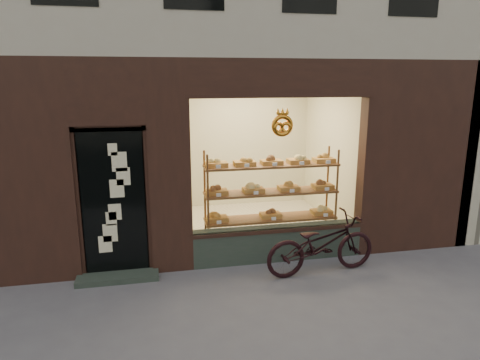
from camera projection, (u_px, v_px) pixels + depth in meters
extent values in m
plane|color=#4F4E55|center=(293.00, 340.00, 4.74)|extent=(90.00, 90.00, 0.00)
cube|color=#27362C|center=(278.00, 243.00, 6.79)|extent=(2.70, 0.25, 0.55)
cube|color=black|center=(114.00, 203.00, 6.05)|extent=(0.90, 0.04, 2.15)
cube|color=#27362C|center=(118.00, 277.00, 6.14)|extent=(1.15, 0.35, 0.08)
torus|color=orange|center=(282.00, 126.00, 6.25)|extent=(0.33, 0.07, 0.33)
cube|color=brown|center=(270.00, 246.00, 7.25)|extent=(2.20, 0.45, 0.04)
cube|color=brown|center=(271.00, 218.00, 7.13)|extent=(2.20, 0.45, 0.03)
cube|color=brown|center=(271.00, 192.00, 7.02)|extent=(2.20, 0.45, 0.04)
cube|color=brown|center=(271.00, 165.00, 6.92)|extent=(2.20, 0.45, 0.04)
cylinder|color=brown|center=(208.00, 208.00, 6.66)|extent=(0.04, 0.04, 1.70)
cylinder|color=brown|center=(336.00, 200.00, 7.09)|extent=(0.04, 0.04, 1.70)
cylinder|color=brown|center=(205.00, 201.00, 7.03)|extent=(0.04, 0.04, 1.70)
cylinder|color=brown|center=(327.00, 194.00, 7.46)|extent=(0.04, 0.04, 1.70)
cube|color=#AF6932|center=(217.00, 219.00, 6.94)|extent=(0.34, 0.24, 0.07)
sphere|color=#AA6024|center=(217.00, 214.00, 6.92)|extent=(0.11, 0.11, 0.11)
cube|color=white|center=(219.00, 222.00, 6.76)|extent=(0.07, 0.01, 0.05)
cube|color=#AF6932|center=(271.00, 215.00, 7.12)|extent=(0.34, 0.24, 0.07)
sphere|color=brown|center=(271.00, 210.00, 7.10)|extent=(0.11, 0.11, 0.11)
cube|color=white|center=(274.00, 219.00, 6.94)|extent=(0.07, 0.01, 0.05)
cube|color=#AF6932|center=(321.00, 212.00, 7.30)|extent=(0.34, 0.24, 0.07)
sphere|color=#E5C16F|center=(322.00, 207.00, 7.28)|extent=(0.11, 0.11, 0.11)
cube|color=white|center=(326.00, 215.00, 7.12)|extent=(0.08, 0.01, 0.05)
cube|color=#AF6932|center=(217.00, 192.00, 6.83)|extent=(0.34, 0.24, 0.07)
sphere|color=brown|center=(217.00, 187.00, 6.81)|extent=(0.11, 0.11, 0.11)
cube|color=white|center=(219.00, 195.00, 6.66)|extent=(0.07, 0.01, 0.06)
cube|color=#AF6932|center=(253.00, 190.00, 6.95)|extent=(0.34, 0.24, 0.07)
sphere|color=#E5C16F|center=(253.00, 185.00, 6.93)|extent=(0.11, 0.11, 0.11)
cube|color=white|center=(256.00, 193.00, 6.78)|extent=(0.08, 0.01, 0.06)
cube|color=#AF6932|center=(289.00, 188.00, 7.07)|extent=(0.34, 0.24, 0.07)
sphere|color=#AA6024|center=(289.00, 183.00, 7.05)|extent=(0.11, 0.11, 0.11)
cube|color=white|center=(292.00, 191.00, 6.89)|extent=(0.07, 0.01, 0.06)
cube|color=#AF6932|center=(323.00, 186.00, 7.19)|extent=(0.34, 0.24, 0.07)
sphere|color=brown|center=(323.00, 181.00, 7.17)|extent=(0.11, 0.11, 0.11)
cube|color=white|center=(327.00, 189.00, 7.01)|extent=(0.08, 0.01, 0.06)
cube|color=#AF6932|center=(216.00, 164.00, 6.73)|extent=(0.34, 0.24, 0.07)
sphere|color=#E5C16F|center=(216.00, 159.00, 6.71)|extent=(0.11, 0.11, 0.11)
cube|color=white|center=(218.00, 167.00, 6.55)|extent=(0.07, 0.01, 0.06)
cube|color=#AF6932|center=(244.00, 163.00, 6.82)|extent=(0.34, 0.24, 0.07)
sphere|color=#AA6024|center=(244.00, 158.00, 6.80)|extent=(0.11, 0.11, 0.11)
cube|color=white|center=(247.00, 166.00, 6.64)|extent=(0.07, 0.01, 0.06)
cube|color=#AF6932|center=(272.00, 162.00, 6.91)|extent=(0.34, 0.24, 0.07)
sphere|color=brown|center=(272.00, 157.00, 6.89)|extent=(0.11, 0.11, 0.11)
cube|color=white|center=(275.00, 164.00, 6.73)|extent=(0.07, 0.01, 0.06)
cube|color=#AF6932|center=(298.00, 161.00, 7.00)|extent=(0.34, 0.24, 0.07)
sphere|color=#E5C16F|center=(298.00, 156.00, 6.98)|extent=(0.11, 0.11, 0.11)
cube|color=white|center=(302.00, 163.00, 6.82)|extent=(0.07, 0.01, 0.06)
cube|color=#AF6932|center=(324.00, 160.00, 7.08)|extent=(0.34, 0.24, 0.07)
sphere|color=#AA6024|center=(324.00, 155.00, 7.06)|extent=(0.11, 0.11, 0.11)
cube|color=white|center=(328.00, 162.00, 6.91)|extent=(0.08, 0.01, 0.06)
imported|color=black|center=(321.00, 244.00, 6.28)|extent=(1.76, 0.76, 0.90)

